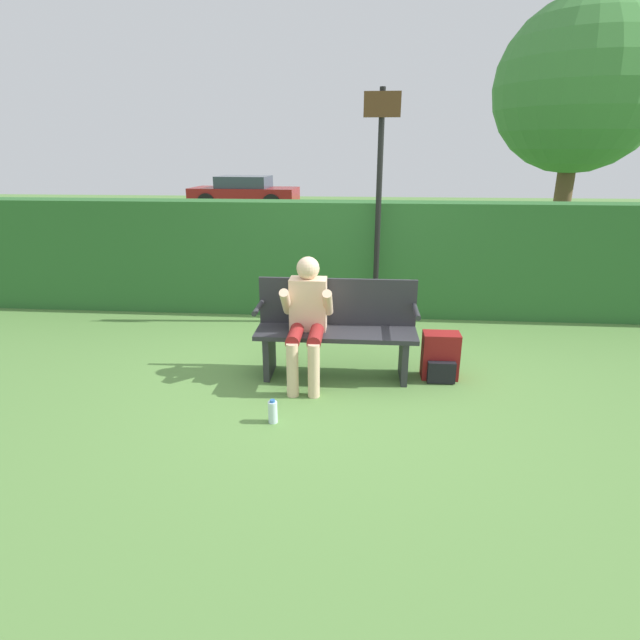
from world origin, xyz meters
The scene contains 9 objects.
ground_plane centered at (0.00, 0.00, 0.00)m, with size 40.00×40.00×0.00m, color #5B8942.
hedge_back centered at (0.00, 2.11, 0.76)m, with size 12.00×0.46×1.53m.
park_bench centered at (0.00, 0.07, 0.49)m, with size 1.58×0.45×0.96m.
person_seated centered at (-0.28, -0.08, 0.68)m, with size 0.49×0.66×1.21m.
backpack centered at (1.04, 0.05, 0.22)m, with size 0.36×0.28×0.47m.
water_bottle centered at (-0.48, -0.94, 0.10)m, with size 0.08×0.08×0.21m.
signpost centered at (0.43, 1.70, 1.64)m, with size 0.43×0.09×2.85m.
parked_car centered at (-4.15, 14.28, 0.60)m, with size 4.01×1.90×1.23m.
tree centered at (3.77, 4.79, 3.13)m, with size 2.77×2.77×4.54m.
Camera 1 is at (0.21, -4.59, 2.18)m, focal length 28.00 mm.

